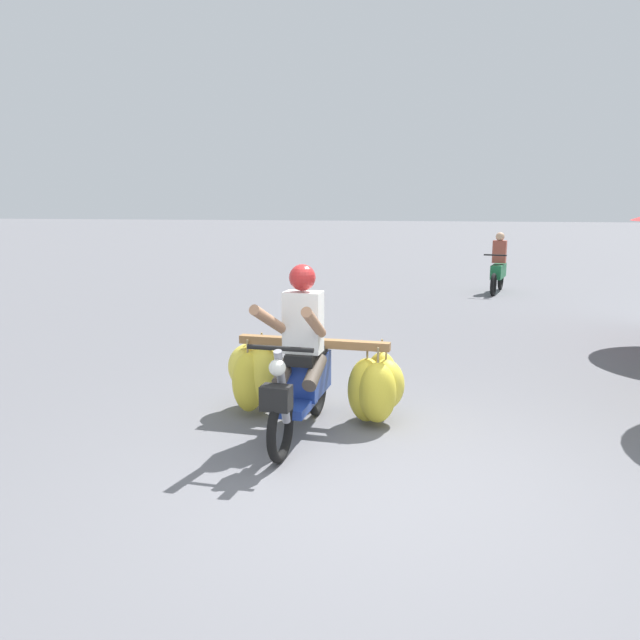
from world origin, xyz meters
TOP-DOWN VIEW (x-y plane):
  - ground_plane at (0.00, 0.00)m, footprint 120.00×120.00m
  - motorbike_main_loaded at (-0.84, 1.34)m, footprint 1.88×1.87m
  - motorbike_distant_ahead_left at (1.84, 10.70)m, footprint 0.61×1.59m

SIDE VIEW (x-z plane):
  - ground_plane at x=0.00m, z-range 0.00..0.00m
  - motorbike_main_loaded at x=-0.84m, z-range -0.32..1.26m
  - motorbike_distant_ahead_left at x=1.84m, z-range -0.13..1.27m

